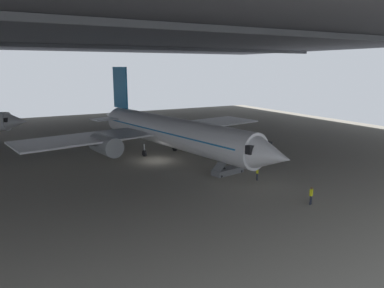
{
  "coord_description": "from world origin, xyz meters",
  "views": [
    {
      "loc": [
        -18.55,
        -44.34,
        12.56
      ],
      "look_at": [
        3.41,
        -3.95,
        2.73
      ],
      "focal_mm": 33.68,
      "sensor_mm": 36.0,
      "label": 1
    }
  ],
  "objects": [
    {
      "name": "crew_worker_by_stairs",
      "position": [
        6.57,
        -13.57,
        0.94
      ],
      "size": [
        0.38,
        0.48,
        1.65
      ],
      "color": "#232838",
      "rests_on": "ground_plane"
    },
    {
      "name": "hangar_structure",
      "position": [
        -0.13,
        13.77,
        17.46
      ],
      "size": [
        121.0,
        99.0,
        18.11
      ],
      "color": "#4C4F54",
      "rests_on": "ground_plane"
    },
    {
      "name": "crew_worker_near_nose",
      "position": [
        6.31,
        -21.8,
        1.0
      ],
      "size": [
        0.52,
        0.34,
        1.73
      ],
      "color": "#232838",
      "rests_on": "ground_plane"
    },
    {
      "name": "ground_plane",
      "position": [
        0.0,
        0.0,
        0.0
      ],
      "size": [
        110.0,
        110.0,
        0.0
      ],
      "primitive_type": "plane",
      "color": "gray"
    },
    {
      "name": "boarding_stairs",
      "position": [
        5.16,
        -9.8,
        0.75
      ],
      "size": [
        4.61,
        2.19,
        4.9
      ],
      "color": "slate",
      "rests_on": "ground_plane"
    },
    {
      "name": "airplane_main",
      "position": [
        2.5,
        1.17,
        3.66
      ],
      "size": [
        39.81,
        40.76,
        12.6
      ],
      "color": "white",
      "rests_on": "ground_plane"
    }
  ]
}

